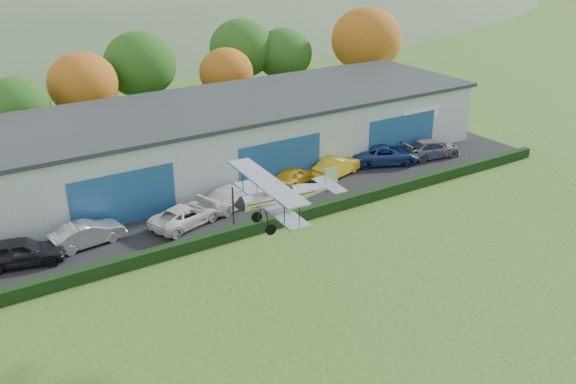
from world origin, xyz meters
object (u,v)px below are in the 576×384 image
car_3 (233,196)px  car_7 (431,148)px  car_0 (21,252)px  car_5 (337,166)px  car_2 (185,215)px  biplane (282,194)px  car_4 (294,176)px  hangar (241,132)px  car_1 (87,234)px  car_6 (385,154)px

car_3 → car_7: 18.78m
car_0 → car_5: 23.76m
car_0 → car_2: car_0 is taller
car_7 → biplane: bearing=127.2°
car_4 → car_7: bearing=-112.1°
car_7 → car_5: bearing=93.3°
hangar → car_1: (-15.00, -7.66, -1.86)m
car_7 → car_4: bearing=93.7°
hangar → car_6: hangar is taller
car_5 → car_1: bearing=75.0°
car_0 → car_1: bearing=-70.6°
car_1 → car_7: car_7 is taller
car_0 → car_3: (14.15, 0.61, -0.07)m
car_6 → car_3: bearing=116.3°
car_2 → biplane: 12.61m
car_5 → car_6: (4.91, 0.07, 0.03)m
car_1 → car_6: 24.72m
car_3 → car_5: 9.59m
hangar → car_6: size_ratio=7.19×
car_0 → car_7: size_ratio=0.94×
car_3 → car_7: (18.78, -0.15, -0.00)m
car_1 → car_4: size_ratio=1.12×
hangar → car_3: bearing=-122.7°
hangar → car_5: (4.79, -6.68, -1.85)m
car_2 → car_4: 9.97m
car_2 → car_5: (13.60, 1.71, 0.07)m
car_3 → car_6: 14.49m
car_0 → car_5: car_0 is taller
car_3 → car_5: car_5 is taller
car_1 → car_7: 29.00m
car_1 → car_5: bearing=-94.1°
hangar → car_1: 16.94m
car_0 → car_7: 32.93m
car_0 → car_4: bearing=-71.4°
car_4 → car_3: bearing=83.2°
car_3 → car_5: (9.56, 0.75, 0.00)m
car_0 → car_6: size_ratio=0.86×
car_1 → car_2: size_ratio=0.91×
hangar → car_4: bearing=-81.5°
car_1 → car_3: 10.23m
car_0 → car_3: car_0 is taller
hangar → car_6: 11.88m
hangar → biplane: (-8.46, -19.71, 3.64)m
car_7 → biplane: (-22.46, -12.13, 5.49)m
car_0 → car_4: car_0 is taller
car_4 → biplane: biplane is taller
car_5 → biplane: 19.38m
hangar → car_0: size_ratio=8.36×
car_5 → car_7: bearing=-113.4°
car_2 → car_4: same height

